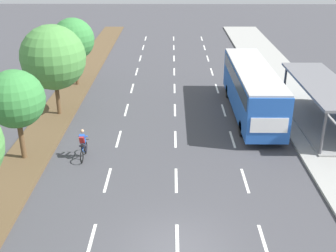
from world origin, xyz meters
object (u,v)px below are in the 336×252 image
(median_tree_third, at_px, (53,58))
(median_tree_fourth, at_px, (73,39))
(cyclist, at_px, (83,145))
(bus, at_px, (252,86))
(median_tree_second, at_px, (15,99))
(bus_shelter, at_px, (325,100))

(median_tree_third, distance_m, median_tree_fourth, 6.45)
(cyclist, bearing_deg, median_tree_fourth, 103.37)
(bus, relative_size, median_tree_fourth, 2.06)
(cyclist, height_order, median_tree_fourth, median_tree_fourth)
(bus, distance_m, median_tree_second, 15.28)
(bus_shelter, distance_m, median_tree_third, 17.84)
(bus, relative_size, median_tree_second, 2.26)
(bus, xyz_separation_m, median_tree_fourth, (-13.42, 6.25, 1.83))
(median_tree_second, bearing_deg, bus_shelter, 14.33)
(bus_shelter, height_order, cyclist, bus_shelter)
(bus, height_order, median_tree_second, median_tree_second)
(bus_shelter, bearing_deg, median_tree_third, 173.96)
(cyclist, relative_size, median_tree_fourth, 0.33)
(bus, height_order, median_tree_fourth, median_tree_fourth)
(bus_shelter, relative_size, median_tree_fourth, 1.71)
(bus_shelter, relative_size, median_tree_third, 1.53)
(bus_shelter, relative_size, bus, 0.83)
(bus_shelter, xyz_separation_m, median_tree_second, (-17.96, -4.59, 1.69))
(cyclist, height_order, median_tree_second, median_tree_second)
(cyclist, bearing_deg, median_tree_third, 115.04)
(median_tree_third, bearing_deg, median_tree_second, -93.16)
(bus, relative_size, cyclist, 6.20)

